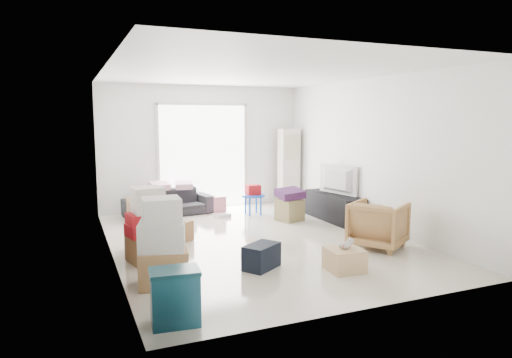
{
  "coord_description": "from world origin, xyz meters",
  "views": [
    {
      "loc": [
        -2.8,
        -6.75,
        1.97
      ],
      "look_at": [
        0.1,
        0.2,
        0.98
      ],
      "focal_mm": 32.0,
      "sensor_mm": 36.0,
      "label": 1
    }
  ],
  "objects": [
    {
      "name": "room_shell",
      "position": [
        0.0,
        0.0,
        1.35
      ],
      "size": [
        4.98,
        6.48,
        3.18
      ],
      "color": "silver",
      "rests_on": "ground"
    },
    {
      "name": "sliding_door",
      "position": [
        0.0,
        2.98,
        1.24
      ],
      "size": [
        2.1,
        0.04,
        2.33
      ],
      "color": "white",
      "rests_on": "room_shell"
    },
    {
      "name": "ac_tower",
      "position": [
        1.95,
        2.65,
        0.88
      ],
      "size": [
        0.45,
        0.3,
        1.75
      ],
      "primitive_type": "cube",
      "color": "silver",
      "rests_on": "room_shell"
    },
    {
      "name": "tv_console",
      "position": [
        2.0,
        0.77,
        0.26
      ],
      "size": [
        0.46,
        1.55,
        0.52
      ],
      "primitive_type": "cube",
      "color": "black",
      "rests_on": "room_shell"
    },
    {
      "name": "television",
      "position": [
        2.0,
        0.77,
        0.58
      ],
      "size": [
        0.77,
        1.08,
        0.13
      ],
      "primitive_type": "imported",
      "rotation": [
        0.0,
        0.0,
        1.79
      ],
      "color": "black",
      "rests_on": "tv_console"
    },
    {
      "name": "sofa",
      "position": [
        -0.89,
        2.5,
        0.35
      ],
      "size": [
        1.85,
        0.77,
        0.7
      ],
      "primitive_type": "imported",
      "rotation": [
        0.0,
        0.0,
        0.14
      ],
      "color": "#232328",
      "rests_on": "room_shell"
    },
    {
      "name": "pillow_left",
      "position": [
        -1.07,
        2.53,
        0.77
      ],
      "size": [
        0.48,
        0.42,
        0.13
      ],
      "primitive_type": "cube",
      "rotation": [
        0.0,
        0.0,
        0.27
      ],
      "color": "#F3B1CC",
      "rests_on": "sofa"
    },
    {
      "name": "pillow_right",
      "position": [
        -0.57,
        2.48,
        0.76
      ],
      "size": [
        0.36,
        0.3,
        0.11
      ],
      "primitive_type": "cube",
      "rotation": [
        0.0,
        0.0,
        -0.17
      ],
      "color": "#F3B1CC",
      "rests_on": "sofa"
    },
    {
      "name": "armchair",
      "position": [
        1.59,
        -1.13,
        0.39
      ],
      "size": [
        1.02,
        1.03,
        0.79
      ],
      "primitive_type": "imported",
      "rotation": [
        0.0,
        0.0,
        2.15
      ],
      "color": "#B2814F",
      "rests_on": "room_shell"
    },
    {
      "name": "storage_bins",
      "position": [
        -1.9,
        -2.58,
        0.28
      ],
      "size": [
        0.5,
        0.38,
        0.55
      ],
      "rotation": [
        0.0,
        0.0,
        -0.1
      ],
      "color": "#144455",
      "rests_on": "room_shell"
    },
    {
      "name": "box_stack_a",
      "position": [
        -1.8,
        -1.48,
        0.47
      ],
      "size": [
        0.64,
        0.56,
        1.06
      ],
      "rotation": [
        0.0,
        0.0,
        -0.15
      ],
      "color": "olive",
      "rests_on": "room_shell"
    },
    {
      "name": "box_stack_b",
      "position": [
        -1.8,
        -0.49,
        0.45
      ],
      "size": [
        0.63,
        0.62,
        1.05
      ],
      "rotation": [
        0.0,
        0.0,
        0.19
      ],
      "color": "olive",
      "rests_on": "room_shell"
    },
    {
      "name": "box_stack_c",
      "position": [
        -1.77,
        0.08,
        0.38
      ],
      "size": [
        0.57,
        0.49,
        0.79
      ],
      "rotation": [
        0.0,
        0.0,
        -0.13
      ],
      "color": "olive",
      "rests_on": "room_shell"
    },
    {
      "name": "loose_box",
      "position": [
        -1.2,
        0.43,
        0.16
      ],
      "size": [
        0.54,
        0.54,
        0.33
      ],
      "primitive_type": "cube",
      "rotation": [
        0.0,
        0.0,
        0.55
      ],
      "color": "olive",
      "rests_on": "room_shell"
    },
    {
      "name": "duffel_bag",
      "position": [
        -0.47,
        -1.37,
        0.16
      ],
      "size": [
        0.6,
        0.54,
        0.33
      ],
      "primitive_type": "cube",
      "rotation": [
        0.0,
        0.0,
        0.59
      ],
      "color": "black",
      "rests_on": "room_shell"
    },
    {
      "name": "ottoman",
      "position": [
        1.17,
        1.06,
        0.21
      ],
      "size": [
        0.53,
        0.53,
        0.43
      ],
      "primitive_type": "cube",
      "rotation": [
        0.0,
        0.0,
        0.28
      ],
      "color": "olive",
      "rests_on": "room_shell"
    },
    {
      "name": "blanket",
      "position": [
        1.17,
        1.06,
        0.5
      ],
      "size": [
        0.48,
        0.48,
        0.14
      ],
      "primitive_type": "cube",
      "rotation": [
        0.0,
        0.0,
        0.02
      ],
      "color": "#3C1B44",
      "rests_on": "ottoman"
    },
    {
      "name": "kids_table",
      "position": [
        0.73,
        1.85,
        0.44
      ],
      "size": [
        0.49,
        0.49,
        0.62
      ],
      "rotation": [
        0.0,
        0.0,
        0.21
      ],
      "color": "blue",
      "rests_on": "room_shell"
    },
    {
      "name": "toy_walker",
      "position": [
        0.06,
        1.93,
        0.11
      ],
      "size": [
        0.34,
        0.32,
        0.4
      ],
      "rotation": [
        0.0,
        0.0,
        0.22
      ],
      "color": "silver",
      "rests_on": "room_shell"
    },
    {
      "name": "wood_crate",
      "position": [
        0.49,
        -1.87,
        0.15
      ],
      "size": [
        0.47,
        0.47,
        0.29
      ],
      "primitive_type": "cube",
      "rotation": [
        0.0,
        0.0,
        -0.07
      ],
      "color": "tan",
      "rests_on": "room_shell"
    },
    {
      "name": "plush_bunny",
      "position": [
        0.52,
        -1.86,
        0.35
      ],
      "size": [
        0.25,
        0.14,
        0.12
      ],
      "rotation": [
        0.0,
        0.0,
        0.11
      ],
      "color": "#B2ADA8",
      "rests_on": "wood_crate"
    }
  ]
}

